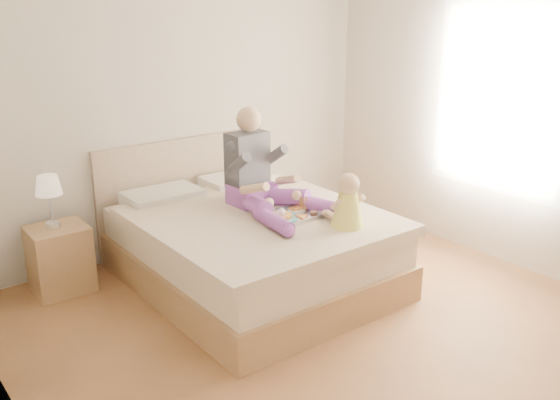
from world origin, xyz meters
TOP-DOWN VIEW (x-y plane):
  - room at (0.08, 0.01)m, footprint 4.02×4.22m
  - bed at (0.00, 1.08)m, footprint 1.70×2.18m
  - nightstand at (-1.27, 1.79)m, footprint 0.44×0.40m
  - lamp at (-1.29, 1.82)m, footprint 0.20×0.20m
  - adult at (0.13, 1.05)m, footprint 0.68×0.99m
  - tray at (0.16, 0.71)m, footprint 0.46×0.37m
  - baby at (0.37, 0.31)m, footprint 0.27×0.36m

SIDE VIEW (x-z plane):
  - nightstand at x=-1.27m, z-range 0.00..0.53m
  - bed at x=0.00m, z-range -0.18..0.82m
  - tray at x=0.16m, z-range 0.58..0.70m
  - baby at x=0.37m, z-range 0.57..0.98m
  - lamp at x=-1.29m, z-range 0.64..1.05m
  - adult at x=0.13m, z-range 0.44..1.25m
  - room at x=0.08m, z-range 0.15..2.87m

